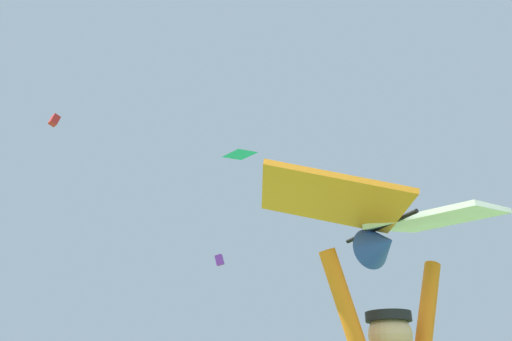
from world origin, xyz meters
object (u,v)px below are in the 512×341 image
distant_kite_teal_low_left (240,153)px  distant_kite_purple_mid_left (220,260)px  held_stunt_kite (386,220)px  distant_kite_red_high_left (54,120)px

distant_kite_teal_low_left → distant_kite_purple_mid_left: (7.11, 24.51, 3.75)m
distant_kite_teal_low_left → distant_kite_purple_mid_left: size_ratio=0.97×
held_stunt_kite → distant_kite_purple_mid_left: (9.13, 32.82, 8.28)m
distant_kite_teal_low_left → distant_kite_purple_mid_left: bearing=73.8°
distant_kite_purple_mid_left → held_stunt_kite: bearing=-105.5°
held_stunt_kite → distant_kite_purple_mid_left: distant_kite_purple_mid_left is taller
distant_kite_teal_low_left → distant_kite_purple_mid_left: 25.79m
distant_kite_teal_low_left → distant_kite_red_high_left: (-5.39, 22.28, 11.59)m
held_stunt_kite → distant_kite_teal_low_left: distant_kite_teal_low_left is taller
held_stunt_kite → distant_kite_teal_low_left: bearing=76.3°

